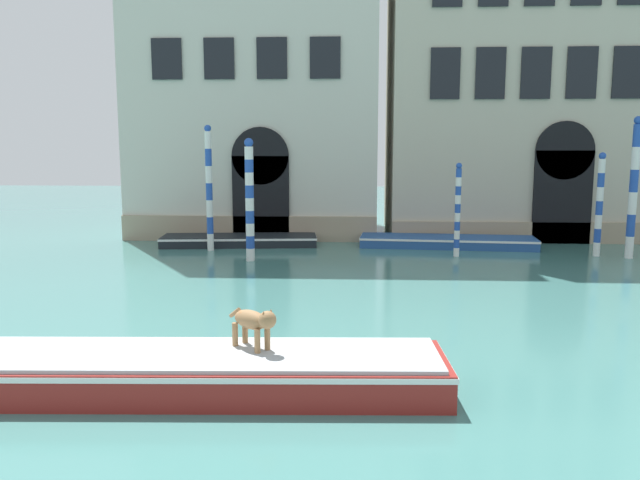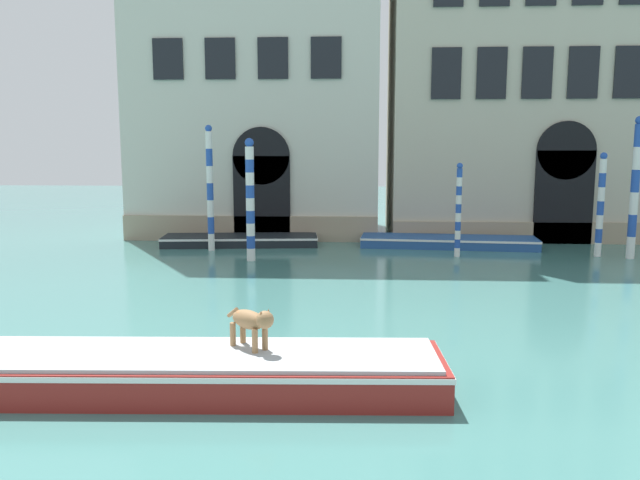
{
  "view_description": "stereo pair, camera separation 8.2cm",
  "coord_description": "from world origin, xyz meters",
  "px_view_note": "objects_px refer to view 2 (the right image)",
  "views": [
    {
      "loc": [
        5.55,
        -1.55,
        3.65
      ],
      "look_at": [
        4.71,
        15.18,
        1.2
      ],
      "focal_mm": 35.0,
      "sensor_mm": 36.0,
      "label": 1
    },
    {
      "loc": [
        5.63,
        -1.54,
        3.65
      ],
      "look_at": [
        4.71,
        15.18,
        1.2
      ],
      "focal_mm": 35.0,
      "sensor_mm": 36.0,
      "label": 2
    }
  ],
  "objects_px": {
    "mooring_pole_0": "(601,204)",
    "mooring_pole_4": "(210,188)",
    "boat_moored_far": "(448,241)",
    "mooring_pole_1": "(458,210)",
    "mooring_pole_3": "(250,199)",
    "mooring_pole_2": "(635,188)",
    "dog_on_deck": "(252,321)",
    "boat_moored_near_palazzo": "(241,240)",
    "boat_foreground": "(189,371)"
  },
  "relations": [
    {
      "from": "mooring_pole_0",
      "to": "mooring_pole_2",
      "type": "bearing_deg",
      "value": -23.65
    },
    {
      "from": "dog_on_deck",
      "to": "mooring_pole_1",
      "type": "height_order",
      "value": "mooring_pole_1"
    },
    {
      "from": "mooring_pole_0",
      "to": "mooring_pole_4",
      "type": "bearing_deg",
      "value": 177.76
    },
    {
      "from": "mooring_pole_1",
      "to": "mooring_pole_3",
      "type": "bearing_deg",
      "value": -170.44
    },
    {
      "from": "mooring_pole_1",
      "to": "mooring_pole_2",
      "type": "height_order",
      "value": "mooring_pole_2"
    },
    {
      "from": "mooring_pole_4",
      "to": "mooring_pole_2",
      "type": "bearing_deg",
      "value": -3.68
    },
    {
      "from": "boat_foreground",
      "to": "mooring_pole_3",
      "type": "height_order",
      "value": "mooring_pole_3"
    },
    {
      "from": "boat_moored_near_palazzo",
      "to": "boat_moored_far",
      "type": "height_order",
      "value": "boat_moored_far"
    },
    {
      "from": "boat_moored_far",
      "to": "mooring_pole_0",
      "type": "height_order",
      "value": "mooring_pole_0"
    },
    {
      "from": "dog_on_deck",
      "to": "mooring_pole_2",
      "type": "height_order",
      "value": "mooring_pole_2"
    },
    {
      "from": "boat_moored_far",
      "to": "mooring_pole_2",
      "type": "relative_size",
      "value": 1.4
    },
    {
      "from": "dog_on_deck",
      "to": "boat_moored_far",
      "type": "bearing_deg",
      "value": 109.89
    },
    {
      "from": "boat_foreground",
      "to": "mooring_pole_1",
      "type": "relative_size",
      "value": 2.44
    },
    {
      "from": "mooring_pole_2",
      "to": "boat_foreground",
      "type": "bearing_deg",
      "value": -133.81
    },
    {
      "from": "boat_moored_near_palazzo",
      "to": "boat_moored_far",
      "type": "distance_m",
      "value": 7.86
    },
    {
      "from": "mooring_pole_4",
      "to": "dog_on_deck",
      "type": "bearing_deg",
      "value": -74.4
    },
    {
      "from": "boat_moored_near_palazzo",
      "to": "boat_moored_far",
      "type": "bearing_deg",
      "value": -5.55
    },
    {
      "from": "mooring_pole_1",
      "to": "mooring_pole_4",
      "type": "height_order",
      "value": "mooring_pole_4"
    },
    {
      "from": "dog_on_deck",
      "to": "mooring_pole_0",
      "type": "distance_m",
      "value": 15.93
    },
    {
      "from": "mooring_pole_1",
      "to": "mooring_pole_3",
      "type": "height_order",
      "value": "mooring_pole_3"
    },
    {
      "from": "boat_moored_far",
      "to": "mooring_pole_4",
      "type": "relative_size",
      "value": 1.47
    },
    {
      "from": "boat_moored_far",
      "to": "mooring_pole_1",
      "type": "distance_m",
      "value": 2.52
    },
    {
      "from": "mooring_pole_1",
      "to": "mooring_pole_2",
      "type": "relative_size",
      "value": 0.68
    },
    {
      "from": "dog_on_deck",
      "to": "mooring_pole_0",
      "type": "bearing_deg",
      "value": 91.02
    },
    {
      "from": "mooring_pole_2",
      "to": "mooring_pole_3",
      "type": "xyz_separation_m",
      "value": [
        -12.67,
        -1.1,
        -0.36
      ]
    },
    {
      "from": "boat_moored_far",
      "to": "mooring_pole_1",
      "type": "bearing_deg",
      "value": -84.68
    },
    {
      "from": "mooring_pole_0",
      "to": "mooring_pole_3",
      "type": "height_order",
      "value": "mooring_pole_3"
    },
    {
      "from": "dog_on_deck",
      "to": "mooring_pole_1",
      "type": "relative_size",
      "value": 0.26
    },
    {
      "from": "mooring_pole_2",
      "to": "mooring_pole_4",
      "type": "height_order",
      "value": "mooring_pole_2"
    },
    {
      "from": "boat_moored_near_palazzo",
      "to": "mooring_pole_1",
      "type": "bearing_deg",
      "value": -20.51
    },
    {
      "from": "mooring_pole_1",
      "to": "boat_moored_near_palazzo",
      "type": "bearing_deg",
      "value": 165.09
    },
    {
      "from": "boat_foreground",
      "to": "mooring_pole_0",
      "type": "height_order",
      "value": "mooring_pole_0"
    },
    {
      "from": "boat_foreground",
      "to": "mooring_pole_4",
      "type": "bearing_deg",
      "value": 99.13
    },
    {
      "from": "boat_moored_near_palazzo",
      "to": "mooring_pole_3",
      "type": "height_order",
      "value": "mooring_pole_3"
    },
    {
      "from": "mooring_pole_3",
      "to": "mooring_pole_4",
      "type": "bearing_deg",
      "value": 131.32
    },
    {
      "from": "mooring_pole_2",
      "to": "boat_moored_far",
      "type": "bearing_deg",
      "value": 159.41
    },
    {
      "from": "mooring_pole_0",
      "to": "mooring_pole_3",
      "type": "xyz_separation_m",
      "value": [
        -11.75,
        -1.51,
        0.23
      ]
    },
    {
      "from": "mooring_pole_3",
      "to": "mooring_pole_4",
      "type": "relative_size",
      "value": 0.89
    },
    {
      "from": "mooring_pole_4",
      "to": "boat_moored_near_palazzo",
      "type": "bearing_deg",
      "value": 55.43
    },
    {
      "from": "mooring_pole_0",
      "to": "mooring_pole_4",
      "type": "distance_m",
      "value": 13.56
    },
    {
      "from": "mooring_pole_2",
      "to": "boat_moored_near_palazzo",
      "type": "bearing_deg",
      "value": 171.0
    },
    {
      "from": "boat_moored_far",
      "to": "mooring_pole_4",
      "type": "xyz_separation_m",
      "value": [
        -8.7,
        -1.23,
        2.06
      ]
    },
    {
      "from": "mooring_pole_0",
      "to": "mooring_pole_1",
      "type": "relative_size",
      "value": 1.11
    },
    {
      "from": "dog_on_deck",
      "to": "mooring_pole_3",
      "type": "height_order",
      "value": "mooring_pole_3"
    },
    {
      "from": "boat_moored_near_palazzo",
      "to": "mooring_pole_2",
      "type": "xyz_separation_m",
      "value": [
        13.61,
        -2.16,
        2.18
      ]
    },
    {
      "from": "boat_moored_far",
      "to": "mooring_pole_2",
      "type": "height_order",
      "value": "mooring_pole_2"
    },
    {
      "from": "boat_moored_far",
      "to": "mooring_pole_1",
      "type": "xyz_separation_m",
      "value": [
        0.0,
        -2.1,
        1.4
      ]
    },
    {
      "from": "dog_on_deck",
      "to": "boat_moored_near_palazzo",
      "type": "distance_m",
      "value": 14.48
    },
    {
      "from": "boat_moored_near_palazzo",
      "to": "mooring_pole_0",
      "type": "distance_m",
      "value": 12.91
    },
    {
      "from": "mooring_pole_1",
      "to": "mooring_pole_2",
      "type": "distance_m",
      "value": 5.8
    }
  ]
}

